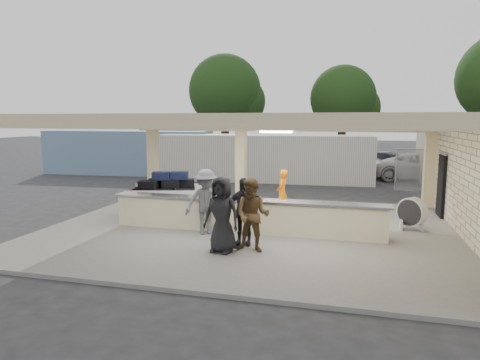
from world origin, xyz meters
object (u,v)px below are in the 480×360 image
(luggage_cart, at_px, (165,192))
(container_blue, at_px, (128,152))
(car_white_a, at_px, (420,166))
(drum_fan, at_px, (412,212))
(baggage_handler, at_px, (282,193))
(passenger_b, at_px, (243,211))
(car_dark, at_px, (390,165))
(baggage_counter, at_px, (245,216))
(passenger_c, at_px, (206,202))
(passenger_a, at_px, (252,215))
(passenger_d, at_px, (222,214))
(container_white, at_px, (265,158))

(luggage_cart, distance_m, container_blue, 12.86)
(car_white_a, distance_m, container_blue, 17.35)
(drum_fan, height_order, baggage_handler, baggage_handler)
(passenger_b, bearing_deg, car_dark, 69.90)
(passenger_b, height_order, car_dark, passenger_b)
(baggage_counter, bearing_deg, passenger_c, -154.17)
(baggage_counter, distance_m, passenger_c, 1.23)
(car_white_a, xyz_separation_m, car_dark, (-1.56, 0.84, -0.03))
(passenger_a, height_order, container_blue, container_blue)
(baggage_counter, xyz_separation_m, passenger_c, (-1.03, -0.50, 0.45))
(passenger_d, bearing_deg, luggage_cart, 141.23)
(drum_fan, bearing_deg, passenger_b, -108.70)
(baggage_handler, bearing_deg, passenger_a, 3.11)
(passenger_a, xyz_separation_m, passenger_b, (-0.37, 0.52, -0.03))
(passenger_a, relative_size, car_dark, 0.42)
(passenger_b, xyz_separation_m, passenger_c, (-1.30, 0.74, 0.05))
(baggage_counter, height_order, luggage_cart, luggage_cart)
(baggage_handler, distance_m, container_white, 9.29)
(baggage_handler, height_order, passenger_c, passenger_c)
(luggage_cart, distance_m, car_dark, 15.53)
(passenger_d, distance_m, container_white, 13.36)
(passenger_d, bearing_deg, passenger_c, 131.84)
(luggage_cart, xyz_separation_m, baggage_handler, (3.94, 0.80, -0.00))
(baggage_counter, bearing_deg, container_white, 98.67)
(baggage_counter, height_order, baggage_handler, baggage_handler)
(car_white_a, height_order, car_dark, car_white_a)
(passenger_b, distance_m, car_dark, 16.58)
(baggage_handler, height_order, passenger_a, passenger_a)
(baggage_counter, relative_size, passenger_b, 4.59)
(luggage_cart, relative_size, container_white, 0.25)
(passenger_a, xyz_separation_m, container_white, (-2.36, 13.03, 0.24))
(passenger_a, bearing_deg, passenger_c, 145.58)
(drum_fan, xyz_separation_m, passenger_c, (-5.81, -2.04, 0.42))
(passenger_c, distance_m, container_blue, 15.76)
(passenger_a, distance_m, container_blue, 17.79)
(baggage_handler, relative_size, passenger_c, 0.85)
(baggage_handler, relative_size, passenger_b, 0.90)
(baggage_counter, xyz_separation_m, luggage_cart, (-3.22, 1.51, 0.32))
(passenger_a, xyz_separation_m, passenger_c, (-1.67, 1.27, 0.02))
(passenger_a, bearing_deg, baggage_counter, 112.63)
(baggage_counter, bearing_deg, luggage_cart, 154.84)
(car_white_a, bearing_deg, passenger_c, 143.92)
(baggage_counter, distance_m, passenger_d, 2.05)
(baggage_counter, bearing_deg, baggage_handler, 72.53)
(car_white_a, bearing_deg, passenger_a, 151.07)
(passenger_b, bearing_deg, car_white_a, 63.80)
(passenger_c, distance_m, passenger_d, 1.77)
(passenger_a, xyz_separation_m, passenger_d, (-0.72, -0.23, 0.03))
(passenger_a, bearing_deg, drum_fan, 41.42)
(car_dark, bearing_deg, container_white, 133.08)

